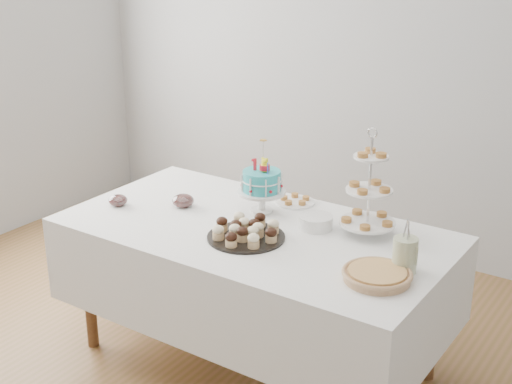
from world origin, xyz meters
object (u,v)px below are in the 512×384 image
Objects in this scene: birthday_cake at (262,193)px; utensil_pitcher at (405,254)px; cupcake_tray at (246,230)px; pie at (377,275)px; plate_stack at (316,222)px; jam_bowl_a at (118,200)px; jam_bowl_b at (183,201)px; table at (254,269)px; tiered_stand at (369,191)px; pastry_plate at (295,201)px.

birthday_cake is 0.92m from utensil_pitcher.
utensil_pitcher is (0.76, 0.09, 0.04)m from cupcake_tray.
birthday_cake is at bearing 111.25° from cupcake_tray.
cupcake_tray is 1.57× the size of utensil_pitcher.
pie is at bearing -3.84° from cupcake_tray.
plate_stack reaches higher than jam_bowl_a.
jam_bowl_b is 0.49× the size of utensil_pitcher.
birthday_cake is at bearing 173.19° from utensil_pitcher.
utensil_pitcher is at bearing -2.25° from table.
cupcake_tray is (0.13, -0.32, -0.06)m from birthday_cake.
pie is at bearing -59.35° from tiered_stand.
pie is at bearing -0.60° from jam_bowl_a.
cupcake_tray reaches higher than pie.
birthday_cake is at bearing -111.71° from pastry_plate.
birthday_cake reaches higher than jam_bowl_b.
cupcake_tray is 0.71× the size of tiered_stand.
birthday_cake reaches higher than pie.
table is at bearing -174.62° from utensil_pitcher.
pie is at bearing -37.52° from pastry_plate.
cupcake_tray reaches higher than pastry_plate.
birthday_cake is 1.80× the size of pastry_plate.
plate_stack is at bearing 11.26° from jam_bowl_b.
cupcake_tray is at bearing -140.57° from tiered_stand.
utensil_pitcher is (0.06, 0.14, 0.06)m from pie.
cupcake_tray reaches higher than plate_stack.
pie is at bearing -24.44° from birthday_cake.
pastry_plate is at bearing 94.87° from cupcake_tray.
jam_bowl_a is (-0.77, -0.16, 0.26)m from table.
jam_bowl_b is at bearing 170.79° from pie.
utensil_pitcher reaches higher than cupcake_tray.
birthday_cake is at bearing 113.66° from table.
table is 0.54m from jam_bowl_b.
table is 0.40m from birthday_cake.
jam_bowl_a is (-0.68, -0.35, -0.08)m from birthday_cake.
tiered_stand is 1.34m from jam_bowl_a.
pie is (0.74, -0.17, 0.25)m from table.
jam_bowl_b is (-0.47, -0.38, 0.02)m from pastry_plate.
table is 8.02× the size of utensil_pitcher.
tiered_stand reaches higher than birthday_cake.
pie is 0.53m from tiered_stand.
pie is at bearing -34.98° from plate_stack.
jam_bowl_a is (-0.76, -0.56, 0.01)m from pastry_plate.
pastry_plate is 0.60m from jam_bowl_b.
tiered_stand reaches higher than plate_stack.
cupcake_tray is 0.77m from utensil_pitcher.
table is 0.47m from pastry_plate.
table is at bearing 166.85° from pie.
tiered_stand is 4.57× the size of jam_bowl_b.
utensil_pitcher is (0.89, -0.23, -0.02)m from birthday_cake.
birthday_cake is 0.35m from plate_stack.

